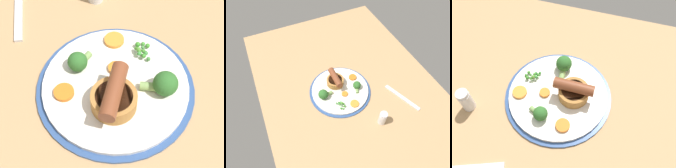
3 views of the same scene
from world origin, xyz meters
The scene contains 10 objects.
dining_table centered at (0.00, 0.00, 1.50)cm, with size 110.00×80.00×3.00cm, color tan.
dinner_plate centered at (2.10, -4.74, 3.57)cm, with size 28.14×28.14×1.40cm.
sausage_pudding centered at (-1.93, -5.37, 6.82)cm, with size 10.19×7.86×5.86cm.
pea_pile centered at (10.20, -7.78, 5.38)cm, with size 4.26×3.41×1.73cm.
broccoli_floret_near centered at (4.44, 2.61, 6.12)cm, with size 5.21×3.72×3.61cm.
broccoli_floret_far centered at (2.91, -13.01, 6.47)cm, with size 4.36×6.52×4.36cm.
carrot_slice_2 centered at (11.84, -2.26, 4.75)cm, with size 3.75×3.75×0.70cm, color orange.
carrot_slice_3 centered at (-1.61, 3.54, 4.78)cm, with size 3.55×3.55×0.77cm, color orange.
carrot_slice_4 centered at (5.49, -3.99, 4.76)cm, with size 2.73×2.73×0.72cm, color orange.
salt_shaker centered at (23.38, 4.40, 6.33)cm, with size 3.20×3.20×6.74cm.
Camera 3 is at (-8.56, 26.34, 61.09)cm, focal length 40.00 mm.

